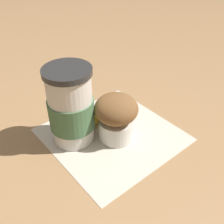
% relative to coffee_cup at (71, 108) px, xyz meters
% --- Properties ---
extents(ground_plane, '(3.00, 3.00, 0.00)m').
position_rel_coffee_cup_xyz_m(ground_plane, '(0.06, -0.05, -0.07)').
color(ground_plane, '#A87C51').
extents(paper_napkin, '(0.26, 0.26, 0.00)m').
position_rel_coffee_cup_xyz_m(paper_napkin, '(0.06, -0.05, -0.07)').
color(paper_napkin, beige).
rests_on(paper_napkin, ground_plane).
extents(coffee_cup, '(0.09, 0.09, 0.15)m').
position_rel_coffee_cup_xyz_m(coffee_cup, '(0.00, 0.00, 0.00)').
color(coffee_cup, silver).
rests_on(coffee_cup, paper_napkin).
extents(muffin, '(0.08, 0.08, 0.09)m').
position_rel_coffee_cup_xyz_m(muffin, '(0.06, -0.06, -0.02)').
color(muffin, white).
rests_on(muffin, paper_napkin).
extents(banana, '(0.16, 0.08, 0.03)m').
position_rel_coffee_cup_xyz_m(banana, '(0.06, -0.01, -0.05)').
color(banana, gold).
rests_on(banana, paper_napkin).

